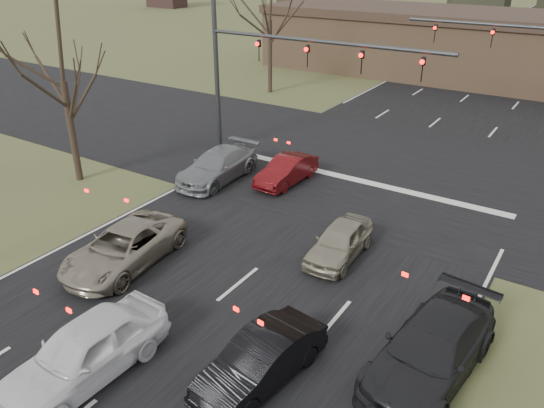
{
  "coord_description": "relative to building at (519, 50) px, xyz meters",
  "views": [
    {
      "loc": [
        8.77,
        -8.58,
        10.0
      ],
      "look_at": [
        -0.11,
        5.23,
        2.0
      ],
      "focal_mm": 35.0,
      "sensor_mm": 36.0,
      "label": 1
    }
  ],
  "objects": [
    {
      "name": "car_black_hatch",
      "position": [
        1.0,
        -38.12,
        -2.02
      ],
      "size": [
        1.89,
        4.09,
        1.3
      ],
      "primitive_type": "imported",
      "rotation": [
        0.0,
        0.0,
        -0.14
      ],
      "color": "black",
      "rests_on": "ground"
    },
    {
      "name": "ground",
      "position": [
        -2.0,
        -38.0,
        -2.67
      ],
      "size": [
        360.0,
        360.0,
        0.0
      ],
      "primitive_type": "plane",
      "color": "#4F552D",
      "rests_on": "ground"
    },
    {
      "name": "car_red_ahead",
      "position": [
        -5.0,
        -27.03,
        -2.05
      ],
      "size": [
        1.44,
        3.77,
        1.23
      ],
      "primitive_type": "imported",
      "rotation": [
        0.0,
        0.0,
        -0.04
      ],
      "color": "#590C0F",
      "rests_on": "ground"
    },
    {
      "name": "car_silver_suv",
      "position": [
        -6.03,
        -36.1,
        -1.99
      ],
      "size": [
        2.78,
        5.11,
        1.36
      ],
      "primitive_type": "imported",
      "rotation": [
        0.0,
        0.0,
        0.11
      ],
      "color": "gray",
      "rests_on": "ground"
    },
    {
      "name": "road_cross",
      "position": [
        -2.0,
        -23.0,
        -2.65
      ],
      "size": [
        200.0,
        14.0,
        0.02
      ],
      "primitive_type": "cube",
      "color": "black",
      "rests_on": "ground"
    },
    {
      "name": "mast_arm_near",
      "position": [
        -7.23,
        -25.0,
        2.41
      ],
      "size": [
        12.12,
        0.24,
        8.0
      ],
      "color": "#383A3D",
      "rests_on": "ground"
    },
    {
      "name": "building",
      "position": [
        0.0,
        0.0,
        0.0
      ],
      "size": [
        42.4,
        10.4,
        5.3
      ],
      "color": "#8D6A4C",
      "rests_on": "ground"
    },
    {
      "name": "road_main",
      "position": [
        -2.0,
        22.0,
        -2.66
      ],
      "size": [
        14.0,
        300.0,
        0.02
      ],
      "primitive_type": "cube",
      "color": "black",
      "rests_on": "ground"
    },
    {
      "name": "car_charcoal_sedan",
      "position": [
        4.5,
        -35.52,
        -1.92
      ],
      "size": [
        2.65,
        5.32,
        1.49
      ],
      "primitive_type": "imported",
      "rotation": [
        0.0,
        0.0,
        -0.11
      ],
      "color": "black",
      "rests_on": "ground"
    },
    {
      "name": "car_grey_ahead",
      "position": [
        -7.93,
        -28.48,
        -1.96
      ],
      "size": [
        2.1,
        4.91,
        1.41
      ],
      "primitive_type": "imported",
      "rotation": [
        0.0,
        0.0,
        0.03
      ],
      "color": "gray",
      "rests_on": "ground"
    },
    {
      "name": "tree_left_near",
      "position": [
        -13.5,
        -32.0,
        3.9
      ],
      "size": [
        5.1,
        5.1,
        8.5
      ],
      "color": "black",
      "rests_on": "ground"
    },
    {
      "name": "car_silver_ahead",
      "position": [
        0.0,
        -31.64,
        -2.04
      ],
      "size": [
        1.62,
        3.71,
        1.24
      ],
      "primitive_type": "imported",
      "rotation": [
        0.0,
        0.0,
        0.04
      ],
      "color": "#9F9880",
      "rests_on": "ground"
    },
    {
      "name": "car_white_sedan",
      "position": [
        -2.85,
        -40.38,
        -1.88
      ],
      "size": [
        2.03,
        4.67,
        1.57
      ],
      "primitive_type": "imported",
      "rotation": [
        0.0,
        0.0,
        -0.04
      ],
      "color": "white",
      "rests_on": "ground"
    }
  ]
}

